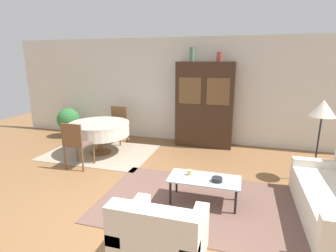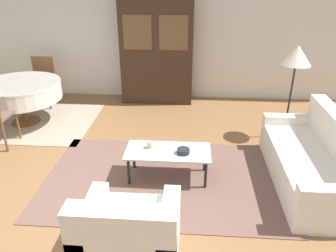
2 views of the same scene
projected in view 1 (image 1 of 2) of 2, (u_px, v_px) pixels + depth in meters
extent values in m
plane|color=brown|center=(128.00, 211.00, 3.82)|extent=(14.00, 14.00, 0.00)
cube|color=beige|center=(184.00, 91.00, 6.87)|extent=(10.00, 0.06, 2.70)
cube|color=brown|center=(200.00, 203.00, 4.02)|extent=(3.09, 1.96, 0.01)
cube|color=gray|center=(101.00, 152.00, 6.21)|extent=(2.43, 1.74, 0.01)
cube|color=silver|center=(334.00, 206.00, 3.54)|extent=(0.83, 1.93, 0.43)
cube|color=silver|center=(320.00, 163.00, 4.30)|extent=(0.83, 0.16, 0.12)
cube|color=silver|center=(162.00, 244.00, 2.81)|extent=(0.88, 0.84, 0.42)
cube|color=silver|center=(152.00, 229.00, 2.41)|extent=(0.88, 0.20, 0.41)
cube|color=silver|center=(131.00, 217.00, 2.85)|extent=(0.16, 0.84, 0.12)
cube|color=silver|center=(196.00, 228.00, 2.65)|extent=(0.16, 0.84, 0.12)
cylinder|color=black|center=(170.00, 193.00, 3.94)|extent=(0.04, 0.04, 0.37)
cylinder|color=black|center=(236.00, 202.00, 3.69)|extent=(0.04, 0.04, 0.37)
cylinder|color=black|center=(177.00, 181.00, 4.30)|extent=(0.04, 0.04, 0.37)
cylinder|color=black|center=(236.00, 189.00, 4.05)|extent=(0.04, 0.04, 0.37)
cube|color=silver|center=(204.00, 179.00, 3.95)|extent=(1.08, 0.51, 0.02)
cube|color=#382316|center=(205.00, 105.00, 6.52)|extent=(1.40, 0.47, 2.10)
cube|color=brown|center=(190.00, 91.00, 6.30)|extent=(0.53, 0.01, 0.63)
cube|color=brown|center=(218.00, 92.00, 6.12)|extent=(0.53, 0.01, 0.63)
cylinder|color=brown|center=(101.00, 152.00, 6.18)|extent=(0.48, 0.48, 0.03)
cylinder|color=brown|center=(100.00, 144.00, 6.13)|extent=(0.14, 0.14, 0.43)
cylinder|color=silver|center=(99.00, 129.00, 6.04)|extent=(1.36, 1.36, 0.30)
cylinder|color=silver|center=(99.00, 123.00, 6.00)|extent=(1.37, 1.37, 0.03)
cylinder|color=brown|center=(77.00, 151.00, 5.60)|extent=(0.04, 0.04, 0.46)
cylinder|color=brown|center=(94.00, 153.00, 5.49)|extent=(0.04, 0.04, 0.46)
cylinder|color=brown|center=(65.00, 158.00, 5.22)|extent=(0.04, 0.04, 0.46)
cylinder|color=brown|center=(83.00, 160.00, 5.12)|extent=(0.04, 0.04, 0.46)
cube|color=brown|center=(79.00, 144.00, 5.30)|extent=(0.44, 0.44, 0.04)
cube|color=brown|center=(71.00, 135.00, 5.05)|extent=(0.44, 0.04, 0.44)
cylinder|color=brown|center=(120.00, 137.00, 6.65)|extent=(0.04, 0.04, 0.46)
cylinder|color=brown|center=(106.00, 136.00, 6.75)|extent=(0.04, 0.04, 0.46)
cylinder|color=brown|center=(127.00, 133.00, 7.02)|extent=(0.04, 0.04, 0.46)
cylinder|color=brown|center=(113.00, 132.00, 7.13)|extent=(0.04, 0.04, 0.46)
cube|color=brown|center=(116.00, 125.00, 6.83)|extent=(0.44, 0.44, 0.04)
cube|color=brown|center=(119.00, 114.00, 6.95)|extent=(0.44, 0.04, 0.44)
cylinder|color=black|center=(312.00, 180.00, 4.78)|extent=(0.28, 0.28, 0.02)
cylinder|color=black|center=(317.00, 148.00, 4.63)|extent=(0.03, 0.03, 1.20)
cone|color=silver|center=(323.00, 108.00, 4.45)|extent=(0.43, 0.43, 0.29)
cylinder|color=tan|center=(190.00, 172.00, 4.05)|extent=(0.07, 0.07, 0.08)
cylinder|color=#232328|center=(217.00, 179.00, 3.84)|extent=(0.16, 0.16, 0.06)
cylinder|color=#4C7A60|center=(192.00, 54.00, 6.32)|extent=(0.12, 0.12, 0.34)
cylinder|color=#9E4238|center=(219.00, 57.00, 6.15)|extent=(0.14, 0.14, 0.22)
cylinder|color=#4C4C51|center=(70.00, 132.00, 7.51)|extent=(0.34, 0.34, 0.24)
sphere|color=#2D6B33|center=(68.00, 119.00, 7.42)|extent=(0.62, 0.62, 0.62)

